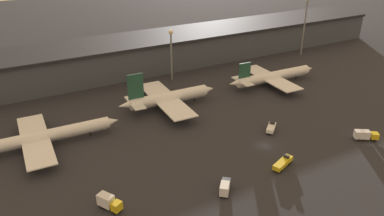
% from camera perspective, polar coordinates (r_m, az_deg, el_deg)
% --- Properties ---
extents(ground, '(600.00, 600.00, 0.00)m').
position_cam_1_polar(ground, '(113.78, 10.96, -5.63)').
color(ground, '#26262B').
extents(terminal_building, '(247.03, 27.31, 14.06)m').
position_cam_1_polar(terminal_building, '(174.30, -5.65, 8.60)').
color(terminal_building, '#3D424C').
rests_on(terminal_building, ground).
extents(airplane_0, '(46.58, 32.45, 11.16)m').
position_cam_1_polar(airplane_0, '(118.26, -22.10, -4.18)').
color(airplane_0, white).
rests_on(airplane_0, ground).
extents(airplane_1, '(37.13, 34.34, 14.60)m').
position_cam_1_polar(airplane_1, '(133.72, -3.69, 1.56)').
color(airplane_1, white).
rests_on(airplane_1, ground).
extents(airplane_2, '(42.31, 30.81, 11.44)m').
position_cam_1_polar(airplane_2, '(156.94, 12.20, 4.70)').
color(airplane_2, white).
rests_on(airplane_2, ground).
extents(service_vehicle_0, '(7.08, 5.69, 3.12)m').
position_cam_1_polar(service_vehicle_0, '(125.17, 24.89, -3.74)').
color(service_vehicle_0, gold).
rests_on(service_vehicle_0, ground).
extents(service_vehicle_1, '(5.21, 5.56, 3.15)m').
position_cam_1_polar(service_vehicle_1, '(92.98, 5.05, -11.92)').
color(service_vehicle_1, '#282D38').
rests_on(service_vehicle_1, ground).
extents(service_vehicle_2, '(4.95, 6.36, 3.49)m').
position_cam_1_polar(service_vehicle_2, '(90.19, -12.57, -13.81)').
color(service_vehicle_2, gold).
rests_on(service_vehicle_2, ground).
extents(service_vehicle_3, '(5.95, 5.57, 2.70)m').
position_cam_1_polar(service_vehicle_3, '(121.19, 11.97, -2.95)').
color(service_vehicle_3, white).
rests_on(service_vehicle_3, ground).
extents(service_vehicle_4, '(7.91, 4.77, 2.82)m').
position_cam_1_polar(service_vehicle_4, '(104.69, 13.69, -8.11)').
color(service_vehicle_4, gold).
rests_on(service_vehicle_4, ground).
extents(lamp_post_1, '(1.80, 1.80, 21.53)m').
position_cam_1_polar(lamp_post_1, '(154.55, -3.20, 9.10)').
color(lamp_post_1, slate).
rests_on(lamp_post_1, ground).
extents(lamp_post_2, '(1.80, 1.80, 28.43)m').
position_cam_1_polar(lamp_post_2, '(194.95, 16.87, 12.76)').
color(lamp_post_2, slate).
rests_on(lamp_post_2, ground).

